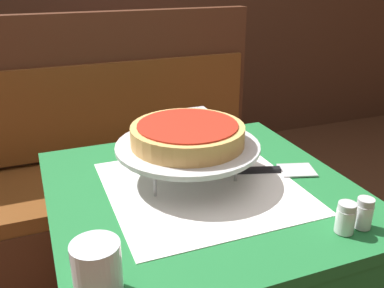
# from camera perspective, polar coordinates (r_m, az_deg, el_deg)

# --- Properties ---
(dining_table_front) EXTENTS (0.74, 0.74, 0.78)m
(dining_table_front) POSITION_cam_1_polar(r_m,az_deg,el_deg) (1.13, 1.35, -10.27)
(dining_table_front) COLOR #1E6B33
(dining_table_front) RESTS_ON ground_plane
(dining_table_rear) EXTENTS (0.67, 0.67, 0.77)m
(dining_table_rear) POSITION_cam_1_polar(r_m,az_deg,el_deg) (2.54, -5.74, 8.41)
(dining_table_rear) COLOR red
(dining_table_rear) RESTS_ON ground_plane
(booth_bench) EXTENTS (1.54, 0.53, 1.11)m
(booth_bench) POSITION_cam_1_polar(r_m,az_deg,el_deg) (1.94, -12.12, -7.69)
(booth_bench) COLOR #4C2819
(booth_bench) RESTS_ON ground_plane
(pizza_pan_stand) EXTENTS (0.37, 0.37, 0.09)m
(pizza_pan_stand) POSITION_cam_1_polar(r_m,az_deg,el_deg) (1.09, -0.58, -0.46)
(pizza_pan_stand) COLOR #ADADB2
(pizza_pan_stand) RESTS_ON dining_table_front
(deep_dish_pizza) EXTENTS (0.29, 0.29, 0.05)m
(deep_dish_pizza) POSITION_cam_1_polar(r_m,az_deg,el_deg) (1.07, -0.59, 1.33)
(deep_dish_pizza) COLOR tan
(deep_dish_pizza) RESTS_ON pizza_pan_stand
(pizza_server) EXTENTS (0.28, 0.13, 0.01)m
(pizza_server) POSITION_cam_1_polar(r_m,az_deg,el_deg) (1.17, 9.94, -3.47)
(pizza_server) COLOR #BCBCC1
(pizza_server) RESTS_ON dining_table_front
(water_glass_near) EXTENTS (0.08, 0.08, 0.10)m
(water_glass_near) POSITION_cam_1_polar(r_m,az_deg,el_deg) (0.75, -12.53, -16.08)
(water_glass_near) COLOR silver
(water_glass_near) RESTS_ON dining_table_front
(salt_shaker) EXTENTS (0.04, 0.04, 0.07)m
(salt_shaker) POSITION_cam_1_polar(r_m,az_deg,el_deg) (0.95, 19.80, -9.25)
(salt_shaker) COLOR silver
(salt_shaker) RESTS_ON dining_table_front
(pepper_shaker) EXTENTS (0.04, 0.04, 0.07)m
(pepper_shaker) POSITION_cam_1_polar(r_m,az_deg,el_deg) (0.98, 21.95, -8.55)
(pepper_shaker) COLOR silver
(pepper_shaker) RESTS_ON dining_table_front
(napkin_holder) EXTENTS (0.10, 0.05, 0.09)m
(napkin_holder) POSITION_cam_1_polar(r_m,az_deg,el_deg) (1.37, -0.02, 2.77)
(napkin_holder) COLOR #B2B2B7
(napkin_holder) RESTS_ON dining_table_front
(condiment_caddy) EXTENTS (0.12, 0.12, 0.17)m
(condiment_caddy) POSITION_cam_1_polar(r_m,az_deg,el_deg) (2.49, -3.92, 11.91)
(condiment_caddy) COLOR black
(condiment_caddy) RESTS_ON dining_table_rear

